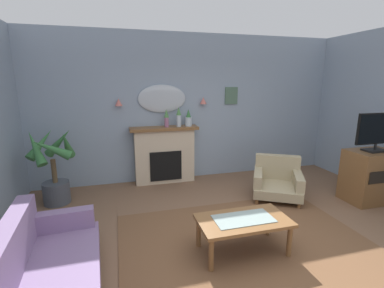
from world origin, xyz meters
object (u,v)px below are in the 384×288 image
Objects in this scene: mantel_vase_right at (188,119)px; framed_picture at (231,96)px; potted_plant_corner_palm at (54,168)px; tv_cabinet at (370,176)px; floral_couch at (40,269)px; tv_flatscreen at (378,131)px; wall_sconce_left at (119,102)px; coffee_table at (243,223)px; wall_mirror at (162,99)px; mantel_vase_centre at (166,117)px; armchair_near_fireplace at (277,180)px; fireplace at (165,155)px; wall_sconce_right at (203,101)px.

mantel_vase_right is 1.11m from framed_picture.
tv_cabinet is at bearing -14.26° from potted_plant_corner_palm.
floral_couch is at bearing -128.11° from mantel_vase_right.
tv_cabinet is 0.80m from tv_flatscreen.
wall_sconce_left is (-1.35, 0.12, 0.36)m from mantel_vase_right.
wall_mirror is at bearing 100.14° from coffee_table.
framed_picture is at bearing 1.46° from wall_sconce_left.
framed_picture is 2.97m from tv_cabinet.
floral_couch is (-2.18, -0.17, -0.06)m from coffee_table.
potted_plant_corner_palm is (-2.02, -0.50, -0.72)m from mantel_vase_centre.
coffee_table is 1.92m from armchair_near_fireplace.
wall_sconce_left is (-0.85, 0.09, 1.09)m from fireplace.
mantel_vase_right is at bearing 11.46° from potted_plant_corner_palm.
framed_picture is 0.20× the size of floral_couch.
tv_flatscreen is at bearing -14.47° from potted_plant_corner_palm.
tv_cabinet is (1.76, -2.01, -1.30)m from framed_picture.
floral_couch is (-1.68, -2.81, -0.25)m from fireplace.
mantel_vase_centre reaches higher than armchair_near_fireplace.
framed_picture is at bearing 10.20° from mantel_vase_right.
tv_cabinet reaches higher than armchair_near_fireplace.
tv_cabinet is at bearing -48.76° from framed_picture.
mantel_vase_right is 0.95× the size of framed_picture.
wall_sconce_left reaches higher than fireplace.
armchair_near_fireplace is 0.84× the size of potted_plant_corner_palm.
floral_couch is 3.84m from armchair_near_fireplace.
floral_couch is (-2.53, -2.90, -1.34)m from wall_sconce_right.
coffee_table is at bearing -109.73° from framed_picture.
potted_plant_corner_palm is (-5.24, 1.35, -0.62)m from tv_flatscreen.
fireplace is 1.23× the size of armchair_near_fireplace.
framed_picture is at bearing 130.95° from tv_flatscreen.
fireplace is 1.15m from wall_mirror.
mantel_vase_right is 2.77m from coffee_table.
wall_sconce_left is at bearing 173.84° from fireplace.
armchair_near_fireplace is 1.55m from tv_cabinet.
armchair_near_fireplace is at bearing 23.64° from floral_couch.
mantel_vase_centre is 0.37× the size of wall_mirror.
wall_mirror reaches higher than coffee_table.
framed_picture reaches higher than mantel_vase_centre.
wall_sconce_right is 3.04m from coffee_table.
potted_plant_corner_palm reaches higher than fireplace.
wall_sconce_right is 3.07m from potted_plant_corner_palm.
tv_flatscreen reaches higher than floral_couch.
floral_couch reaches higher than coffee_table.
coffee_table is at bearing -97.34° from wall_sconce_right.
wall_mirror is 0.85m from wall_sconce_left.
framed_picture is at bearing 5.27° from wall_sconce_right.
fireplace is 1.51× the size of tv_cabinet.
framed_picture is 3.71m from potted_plant_corner_palm.
mantel_vase_right is at bearing 51.89° from floral_couch.
armchair_near_fireplace is at bearing -34.88° from mantel_vase_centre.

